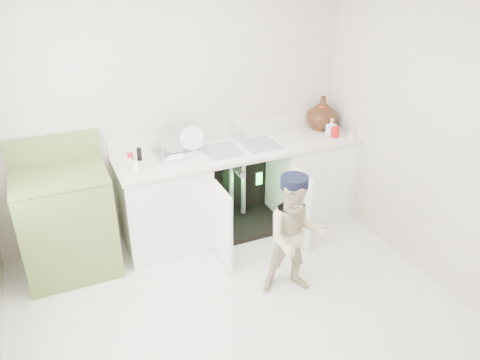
{
  "coord_description": "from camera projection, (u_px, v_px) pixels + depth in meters",
  "views": [
    {
      "loc": [
        -1.15,
        -2.63,
        2.68
      ],
      "look_at": [
        0.32,
        0.7,
        0.83
      ],
      "focal_mm": 35.0,
      "sensor_mm": 36.0,
      "label": 1
    }
  ],
  "objects": [
    {
      "name": "ground",
      "position": [
        239.0,
        315.0,
        3.78
      ],
      "size": [
        3.5,
        3.5,
        0.0
      ],
      "primitive_type": "plane",
      "color": "beige",
      "rests_on": "ground"
    },
    {
      "name": "room_shell",
      "position": [
        239.0,
        176.0,
        3.21
      ],
      "size": [
        6.0,
        5.5,
        1.26
      ],
      "color": "#BFB4A4",
      "rests_on": "ground"
    },
    {
      "name": "counter_run",
      "position": [
        244.0,
        185.0,
        4.76
      ],
      "size": [
        2.44,
        1.02,
        1.26
      ],
      "color": "white",
      "rests_on": "ground"
    },
    {
      "name": "avocado_stove",
      "position": [
        67.0,
        221.0,
        4.11
      ],
      "size": [
        0.77,
        0.65,
        1.2
      ],
      "color": "olive",
      "rests_on": "ground"
    },
    {
      "name": "repair_worker",
      "position": [
        295.0,
        236.0,
        3.83
      ],
      "size": [
        0.61,
        1.02,
        1.07
      ],
      "rotation": [
        0.0,
        0.0,
        -0.3
      ],
      "color": "#CCB793",
      "rests_on": "ground"
    }
  ]
}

